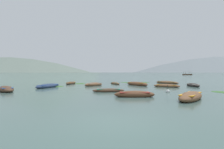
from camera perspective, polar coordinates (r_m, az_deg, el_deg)
ground_plane at (r=1506.61m, az=-4.13°, el=0.75°), size 6000.00×6000.00×0.00m
mountain_1 at (r=1801.00m, az=-21.73°, el=7.28°), size 1706.75×1706.75×412.89m
mountain_2 at (r=1739.92m, az=3.58°, el=6.94°), size 1372.89×1372.89×374.97m
mountain_3 at (r=1881.85m, az=22.40°, el=7.43°), size 1868.85×1868.85×440.71m
rowboat_0 at (r=29.37m, az=-13.96°, el=-2.88°), size 1.72×3.41×0.52m
rowboat_1 at (r=21.21m, az=-32.71°, el=-4.27°), size 3.51×4.11×0.69m
rowboat_2 at (r=26.04m, az=8.58°, el=-3.23°), size 3.27×4.65×0.68m
rowboat_3 at (r=23.81m, az=-21.17°, el=-3.70°), size 2.87×4.55×0.62m
rowboat_4 at (r=26.55m, az=26.09°, el=-3.30°), size 1.37×3.43×0.58m
rowboat_5 at (r=25.03m, az=-6.33°, el=-3.44°), size 3.11×2.90×0.61m
rowboat_6 at (r=23.99m, az=18.27°, el=-3.74°), size 3.53×2.84×0.51m
rowboat_8 at (r=28.41m, az=1.06°, el=-3.04°), size 1.81×3.28×0.42m
rowboat_9 at (r=31.25m, az=18.38°, el=-2.64°), size 3.45×4.31×0.60m
rowboat_11 at (r=17.32m, az=-1.20°, el=-5.52°), size 3.36×0.93×0.44m
rowboat_12 at (r=13.85m, az=25.47°, el=-6.84°), size 3.82×3.99×0.72m
rowboat_13 at (r=14.00m, az=7.74°, el=-6.80°), size 3.44×1.28×0.63m
ferry_0 at (r=128.66m, az=24.52°, el=0.04°), size 7.58×4.62×2.54m
mooring_buoy at (r=17.76m, az=18.63°, el=-5.54°), size 0.42×0.42×0.89m
weed_patch_0 at (r=32.55m, az=5.23°, el=-2.79°), size 2.99×2.56×0.14m
weed_patch_2 at (r=24.80m, az=-18.05°, el=-3.96°), size 1.46×1.63×0.14m
weed_patch_4 at (r=33.08m, az=10.09°, el=-2.74°), size 4.00×3.68×0.14m
weed_patch_5 at (r=30.17m, az=-10.95°, el=-3.09°), size 2.41×2.45×0.14m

